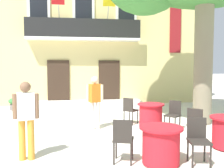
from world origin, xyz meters
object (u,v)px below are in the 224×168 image
cafe_chair_near_tree_0 (198,137)px  cafe_chair_front_1 (130,109)px  ground_planter_left (13,103)px  cafe_chair_near_tree_1 (123,138)px  cafe_table_front (151,115)px  pedestrian_mid_plaza (95,100)px  cafe_chair_front_0 (173,113)px  cafe_table_near_tree (161,145)px  cafe_chair_middle_1 (196,123)px  pedestrian_near_entrance (26,116)px

cafe_chair_near_tree_0 → cafe_chair_front_1: same height
cafe_chair_near_tree_0 → ground_planter_left: size_ratio=1.64×
cafe_chair_near_tree_0 → cafe_chair_near_tree_1: bearing=172.3°
cafe_table_front → cafe_chair_front_1: bearing=141.8°
ground_planter_left → pedestrian_mid_plaza: size_ratio=0.34×
cafe_chair_front_0 → cafe_chair_front_1: same height
cafe_table_near_tree → pedestrian_mid_plaza: bearing=110.9°
cafe_chair_middle_1 → cafe_table_near_tree: bearing=-139.2°
cafe_chair_middle_1 → cafe_table_front: (-0.62, 1.82, -0.14)m
pedestrian_mid_plaza → cafe_table_front: bearing=1.1°
cafe_table_near_tree → cafe_chair_middle_1: size_ratio=0.95×
cafe_chair_middle_1 → pedestrian_mid_plaza: size_ratio=0.55×
cafe_table_front → cafe_chair_front_0: bearing=-41.1°
cafe_table_front → pedestrian_near_entrance: bearing=-145.4°
cafe_chair_middle_1 → pedestrian_mid_plaza: (-2.43, 1.78, 0.40)m
cafe_chair_front_1 → cafe_table_near_tree: bearing=-91.7°
cafe_table_front → pedestrian_mid_plaza: size_ratio=0.52×
cafe_chair_near_tree_0 → cafe_chair_front_1: 3.54m
ground_planter_left → pedestrian_mid_plaza: bearing=-48.6°
cafe_chair_front_1 → cafe_chair_near_tree_1: bearing=-104.4°
cafe_chair_middle_1 → cafe_chair_front_1: (-1.21, 2.29, 0.00)m
cafe_chair_near_tree_1 → cafe_chair_middle_1: 2.29m
cafe_chair_near_tree_0 → cafe_chair_middle_1: (0.57, 1.20, 0.00)m
pedestrian_mid_plaza → cafe_table_near_tree: bearing=-69.1°
cafe_chair_near_tree_0 → pedestrian_near_entrance: size_ratio=0.55×
cafe_chair_front_0 → cafe_chair_near_tree_1: bearing=-130.8°
cafe_chair_near_tree_0 → cafe_chair_near_tree_1: same height
cafe_chair_near_tree_0 → pedestrian_near_entrance: 3.54m
cafe_chair_front_1 → cafe_table_front: bearing=-38.2°
cafe_table_near_tree → pedestrian_near_entrance: 2.82m
cafe_table_near_tree → cafe_chair_middle_1: cafe_chair_middle_1 is taller
cafe_table_near_tree → cafe_chair_near_tree_0: 0.77m
cafe_chair_near_tree_0 → pedestrian_mid_plaza: 3.54m
cafe_chair_front_0 → pedestrian_near_entrance: bearing=-155.0°
cafe_chair_near_tree_0 → cafe_chair_front_0: (0.51, 2.52, 0.00)m
ground_planter_left → pedestrian_mid_plaza: (3.42, -3.89, 0.62)m
cafe_chair_near_tree_0 → pedestrian_near_entrance: bearing=168.9°
cafe_table_front → ground_planter_left: 6.50m
pedestrian_near_entrance → cafe_chair_near_tree_0: bearing=-11.1°
cafe_chair_near_tree_1 → cafe_chair_front_0: 3.07m
cafe_chair_near_tree_1 → pedestrian_near_entrance: size_ratio=0.55×
cafe_chair_front_0 → pedestrian_mid_plaza: size_ratio=0.55×
cafe_table_front → cafe_chair_near_tree_0: bearing=-89.0°
pedestrian_near_entrance → pedestrian_mid_plaza: pedestrian_mid_plaza is taller
cafe_chair_middle_1 → cafe_table_front: bearing=108.8°
cafe_table_front → cafe_chair_front_0: (0.57, -0.50, 0.14)m
pedestrian_near_entrance → pedestrian_mid_plaza: (1.59, 2.30, 0.00)m
cafe_chair_front_0 → pedestrian_near_entrance: pedestrian_near_entrance is taller
cafe_chair_near_tree_0 → cafe_table_front: bearing=91.0°
cafe_chair_near_tree_0 → pedestrian_mid_plaza: size_ratio=0.55×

